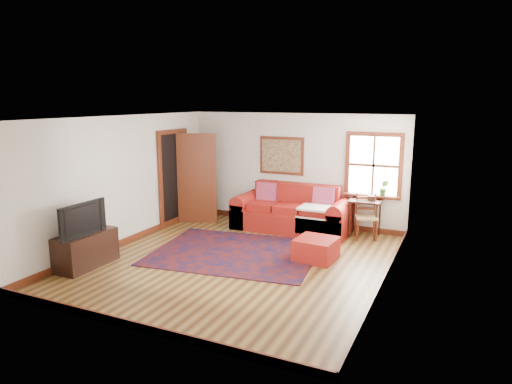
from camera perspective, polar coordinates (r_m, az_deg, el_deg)
The scene contains 13 objects.
ground at distance 8.13m, azimuth -2.10°, elevation -8.61°, with size 5.50×5.50×0.00m, color #462B13.
room_envelope at distance 7.73m, azimuth -2.14°, elevation 2.99°, with size 5.04×5.54×2.52m.
window at distance 9.77m, azimuth 14.60°, elevation 2.41°, with size 1.18×0.20×1.38m.
doorway at distance 10.43m, azimuth -8.53°, elevation 1.86°, with size 0.89×1.08×2.14m.
framed_artwork at distance 10.31m, azimuth 3.20°, elevation 4.56°, with size 1.05×0.07×0.85m.
persian_rug at distance 8.55m, azimuth -2.61°, elevation -7.52°, with size 2.94×2.36×0.02m, color #50110B.
red_leather_sofa at distance 9.97m, azimuth 4.53°, elevation -2.87°, with size 2.50×1.03×0.98m.
red_ottoman at distance 8.20m, azimuth 7.51°, elevation -7.08°, with size 0.68×0.68×0.39m, color maroon.
side_table at distance 9.64m, azimuth 13.48°, elevation -1.71°, with size 0.64×0.48×0.77m.
ladder_back_chair at distance 9.55m, azimuth 13.61°, elevation -2.78°, with size 0.54×0.52×0.91m.
media_cabinet at distance 8.31m, azimuth -20.47°, elevation -6.76°, with size 0.48×1.07×0.59m, color black.
television at distance 8.05m, azimuth -21.30°, elevation -3.13°, with size 0.97×0.13×0.56m, color black.
candle_hurricane at distance 8.42m, azimuth -18.65°, elevation -3.71°, with size 0.12×0.12×0.18m.
Camera 1 is at (3.48, -6.80, 2.80)m, focal length 32.00 mm.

